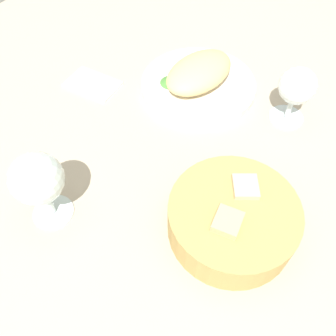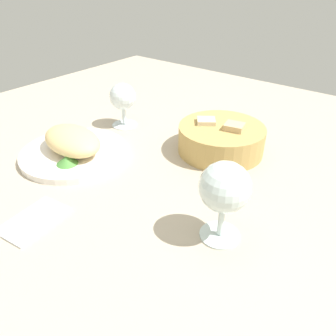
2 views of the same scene
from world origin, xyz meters
The scene contains 8 objects.
ground_plane centered at (0.00, 0.00, -1.00)cm, with size 140.00×140.00×2.00cm, color #B6A68F.
plate centered at (-15.60, -8.71, 0.70)cm, with size 23.93×23.93×1.40cm, color white.
omelette centered at (-15.60, -8.71, 3.98)cm, with size 16.24×10.12×5.16cm, color #E7C47F.
lettuce_garnish centered at (-12.04, -13.22, 2.30)cm, with size 4.57×4.57×1.79cm, color #4A8C3A.
bread_basket centered at (9.17, 13.78, 3.24)cm, with size 19.53×19.53×7.61cm.
wine_glass_near centered at (23.63, -10.62, 9.07)cm, with size 7.82×7.82×13.51cm.
wine_glass_far centered at (-18.45, 10.23, 7.45)cm, with size 6.82×6.82×11.53cm.
folded_napkin centered at (-2.91, -27.21, 0.40)cm, with size 11.00×7.00×0.80cm, color silver.
Camera 2 is at (41.47, -46.55, 37.44)cm, focal length 35.18 mm.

